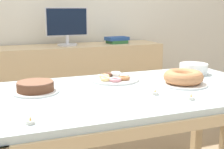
{
  "coord_description": "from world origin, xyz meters",
  "views": [
    {
      "loc": [
        -0.82,
        -1.69,
        1.26
      ],
      "look_at": [
        -0.09,
        0.19,
        0.83
      ],
      "focal_mm": 50.0,
      "sensor_mm": 36.0,
      "label": 1
    }
  ],
  "objects_px": {
    "computer_monitor": "(67,26)",
    "tealight_near_front": "(191,98)",
    "cake_golden_bundt": "(183,78)",
    "book_stack": "(117,40)",
    "tealight_near_cakes": "(155,93)",
    "tealight_right_edge": "(30,122)",
    "plate_stack": "(193,69)",
    "pastry_platter": "(114,78)",
    "cake_chocolate_round": "(35,88)"
  },
  "relations": [
    {
      "from": "plate_stack",
      "to": "tealight_right_edge",
      "type": "xyz_separation_m",
      "value": [
        -1.28,
        -0.63,
        -0.03
      ]
    },
    {
      "from": "cake_chocolate_round",
      "to": "tealight_near_front",
      "type": "relative_size",
      "value": 6.82
    },
    {
      "from": "cake_golden_bundt",
      "to": "plate_stack",
      "type": "distance_m",
      "value": 0.37
    },
    {
      "from": "tealight_near_cakes",
      "to": "tealight_near_front",
      "type": "xyz_separation_m",
      "value": [
        0.14,
        -0.16,
        0.0
      ]
    },
    {
      "from": "cake_golden_bundt",
      "to": "tealight_right_edge",
      "type": "distance_m",
      "value": 1.08
    },
    {
      "from": "book_stack",
      "to": "tealight_near_front",
      "type": "distance_m",
      "value": 1.73
    },
    {
      "from": "cake_golden_bundt",
      "to": "pastry_platter",
      "type": "relative_size",
      "value": 0.92
    },
    {
      "from": "tealight_right_edge",
      "to": "tealight_near_cakes",
      "type": "relative_size",
      "value": 1.0
    },
    {
      "from": "cake_chocolate_round",
      "to": "tealight_near_cakes",
      "type": "height_order",
      "value": "cake_chocolate_round"
    },
    {
      "from": "book_stack",
      "to": "tealight_near_cakes",
      "type": "relative_size",
      "value": 6.24
    },
    {
      "from": "pastry_platter",
      "to": "tealight_right_edge",
      "type": "height_order",
      "value": "pastry_platter"
    },
    {
      "from": "pastry_platter",
      "to": "book_stack",
      "type": "bearing_deg",
      "value": 67.1
    },
    {
      "from": "cake_golden_bundt",
      "to": "pastry_platter",
      "type": "height_order",
      "value": "cake_golden_bundt"
    },
    {
      "from": "book_stack",
      "to": "plate_stack",
      "type": "bearing_deg",
      "value": -81.8
    },
    {
      "from": "book_stack",
      "to": "pastry_platter",
      "type": "bearing_deg",
      "value": -112.9
    },
    {
      "from": "computer_monitor",
      "to": "tealight_near_cakes",
      "type": "height_order",
      "value": "computer_monitor"
    },
    {
      "from": "cake_chocolate_round",
      "to": "tealight_near_front",
      "type": "xyz_separation_m",
      "value": [
        0.77,
        -0.45,
        -0.02
      ]
    },
    {
      "from": "tealight_near_cakes",
      "to": "tealight_near_front",
      "type": "height_order",
      "value": "same"
    },
    {
      "from": "computer_monitor",
      "to": "tealight_right_edge",
      "type": "height_order",
      "value": "computer_monitor"
    },
    {
      "from": "tealight_right_edge",
      "to": "tealight_near_front",
      "type": "distance_m",
      "value": 0.87
    },
    {
      "from": "tealight_near_cakes",
      "to": "tealight_right_edge",
      "type": "bearing_deg",
      "value": -163.44
    },
    {
      "from": "computer_monitor",
      "to": "tealight_near_cakes",
      "type": "xyz_separation_m",
      "value": [
        0.15,
        -1.55,
        -0.3
      ]
    },
    {
      "from": "plate_stack",
      "to": "computer_monitor",
      "type": "bearing_deg",
      "value": 121.61
    },
    {
      "from": "book_stack",
      "to": "cake_golden_bundt",
      "type": "distance_m",
      "value": 1.41
    },
    {
      "from": "cake_golden_bundt",
      "to": "tealight_near_cakes",
      "type": "height_order",
      "value": "cake_golden_bundt"
    },
    {
      "from": "plate_stack",
      "to": "tealight_near_front",
      "type": "height_order",
      "value": "plate_stack"
    },
    {
      "from": "book_stack",
      "to": "cake_chocolate_round",
      "type": "bearing_deg",
      "value": -129.25
    },
    {
      "from": "book_stack",
      "to": "tealight_right_edge",
      "type": "relative_size",
      "value": 6.24
    },
    {
      "from": "computer_monitor",
      "to": "book_stack",
      "type": "height_order",
      "value": "computer_monitor"
    },
    {
      "from": "pastry_platter",
      "to": "plate_stack",
      "type": "bearing_deg",
      "value": -1.78
    },
    {
      "from": "cake_chocolate_round",
      "to": "plate_stack",
      "type": "relative_size",
      "value": 1.3
    },
    {
      "from": "cake_golden_bundt",
      "to": "book_stack",
      "type": "bearing_deg",
      "value": 85.84
    },
    {
      "from": "book_stack",
      "to": "tealight_near_front",
      "type": "relative_size",
      "value": 6.24
    },
    {
      "from": "plate_stack",
      "to": "tealight_right_edge",
      "type": "bearing_deg",
      "value": -153.99
    },
    {
      "from": "computer_monitor",
      "to": "cake_golden_bundt",
      "type": "height_order",
      "value": "computer_monitor"
    },
    {
      "from": "book_stack",
      "to": "tealight_right_edge",
      "type": "bearing_deg",
      "value": -122.31
    },
    {
      "from": "tealight_near_front",
      "to": "cake_golden_bundt",
      "type": "bearing_deg",
      "value": 63.4
    },
    {
      "from": "plate_stack",
      "to": "pastry_platter",
      "type": "bearing_deg",
      "value": 178.22
    },
    {
      "from": "pastry_platter",
      "to": "tealight_near_cakes",
      "type": "height_order",
      "value": "pastry_platter"
    },
    {
      "from": "book_stack",
      "to": "tealight_right_edge",
      "type": "height_order",
      "value": "book_stack"
    },
    {
      "from": "cake_golden_bundt",
      "to": "tealight_near_cakes",
      "type": "xyz_separation_m",
      "value": [
        -0.29,
        -0.15,
        -0.03
      ]
    },
    {
      "from": "computer_monitor",
      "to": "tealight_near_cakes",
      "type": "bearing_deg",
      "value": -84.56
    },
    {
      "from": "computer_monitor",
      "to": "cake_chocolate_round",
      "type": "bearing_deg",
      "value": -111.3
    },
    {
      "from": "plate_stack",
      "to": "tealight_right_edge",
      "type": "height_order",
      "value": "plate_stack"
    },
    {
      "from": "book_stack",
      "to": "tealight_near_cakes",
      "type": "height_order",
      "value": "book_stack"
    },
    {
      "from": "tealight_right_edge",
      "to": "plate_stack",
      "type": "bearing_deg",
      "value": 26.01
    },
    {
      "from": "computer_monitor",
      "to": "book_stack",
      "type": "distance_m",
      "value": 0.56
    },
    {
      "from": "computer_monitor",
      "to": "tealight_near_front",
      "type": "bearing_deg",
      "value": -80.6
    },
    {
      "from": "cake_golden_bundt",
      "to": "computer_monitor",
      "type": "bearing_deg",
      "value": 107.23
    },
    {
      "from": "tealight_near_cakes",
      "to": "cake_chocolate_round",
      "type": "bearing_deg",
      "value": 155.24
    }
  ]
}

